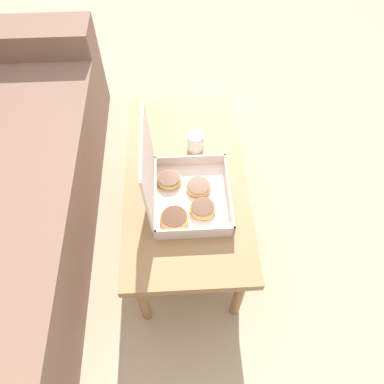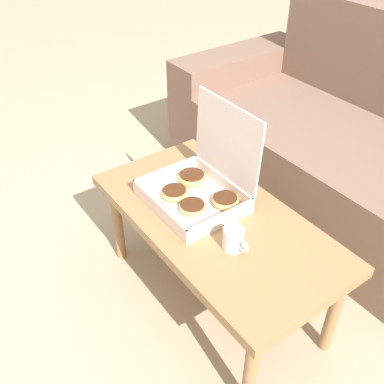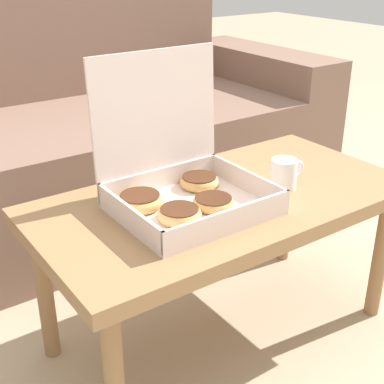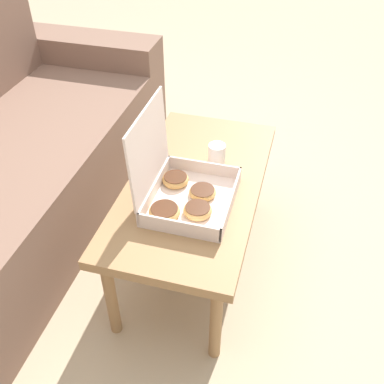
% 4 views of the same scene
% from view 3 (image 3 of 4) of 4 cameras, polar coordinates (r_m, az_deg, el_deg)
% --- Properties ---
extents(ground_plane, '(12.00, 12.00, 0.00)m').
position_cam_3_polar(ground_plane, '(1.72, 0.48, -12.49)').
color(ground_plane, tan).
extents(couch, '(2.10, 0.86, 0.94)m').
position_cam_3_polar(couch, '(2.22, -12.11, 5.18)').
color(couch, '#7A5B4C').
rests_on(couch, ground_plane).
extents(coffee_table, '(1.00, 0.52, 0.45)m').
position_cam_3_polar(coffee_table, '(1.42, 3.39, -2.17)').
color(coffee_table, '#997047').
rests_on(coffee_table, ground_plane).
extents(pastry_box, '(0.36, 0.32, 0.37)m').
position_cam_3_polar(pastry_box, '(1.33, -1.44, 1.08)').
color(pastry_box, silver).
rests_on(pastry_box, coffee_table).
extents(coffee_mug, '(0.11, 0.07, 0.08)m').
position_cam_3_polar(coffee_mug, '(1.45, 9.84, 1.95)').
color(coffee_mug, white).
rests_on(coffee_mug, coffee_table).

